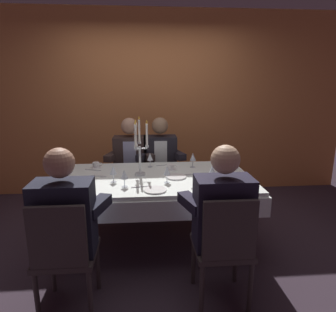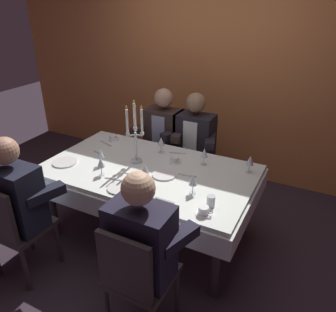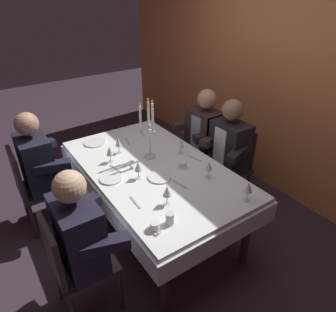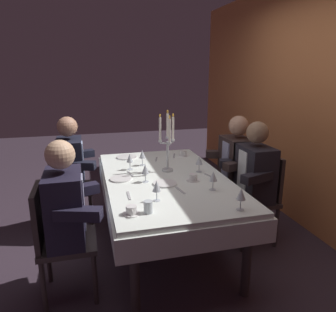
# 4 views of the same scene
# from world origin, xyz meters

# --- Properties ---
(ground_plane) EXTENTS (12.00, 12.00, 0.00)m
(ground_plane) POSITION_xyz_m (0.00, 0.00, 0.00)
(ground_plane) COLOR #372A35
(back_wall) EXTENTS (6.00, 0.12, 2.70)m
(back_wall) POSITION_xyz_m (0.00, 1.66, 1.35)
(back_wall) COLOR #D47C45
(back_wall) RESTS_ON ground_plane
(dining_table) EXTENTS (1.94, 1.14, 0.74)m
(dining_table) POSITION_xyz_m (0.00, 0.00, 0.62)
(dining_table) COLOR white
(dining_table) RESTS_ON ground_plane
(candelabra) EXTENTS (0.15, 0.17, 0.60)m
(candelabra) POSITION_xyz_m (-0.17, 0.06, 1.01)
(candelabra) COLOR silver
(candelabra) RESTS_ON dining_table
(dinner_plate_0) EXTENTS (0.23, 0.23, 0.01)m
(dinner_plate_0) POSITION_xyz_m (-0.75, -0.26, 0.75)
(dinner_plate_0) COLOR white
(dinner_plate_0) RESTS_ON dining_table
(dinner_plate_1) EXTENTS (0.20, 0.20, 0.01)m
(dinner_plate_1) POSITION_xyz_m (-0.03, -0.41, 0.75)
(dinner_plate_1) COLOR white
(dinner_plate_1) RESTS_ON dining_table
(dinner_plate_2) EXTENTS (0.21, 0.21, 0.01)m
(dinner_plate_2) POSITION_xyz_m (0.19, -0.05, 0.75)
(dinner_plate_2) COLOR white
(dinner_plate_2) RESTS_ON dining_table
(wine_glass_0) EXTENTS (0.07, 0.07, 0.16)m
(wine_glass_0) POSITION_xyz_m (-0.06, 0.35, 0.86)
(wine_glass_0) COLOR silver
(wine_glass_0) RESTS_ON dining_table
(wine_glass_1) EXTENTS (0.07, 0.07, 0.16)m
(wine_glass_1) POSITION_xyz_m (0.84, 0.34, 0.85)
(wine_glass_1) COLOR silver
(wine_glass_1) RESTS_ON dining_table
(wine_glass_2) EXTENTS (0.07, 0.07, 0.16)m
(wine_glass_2) POSITION_xyz_m (0.42, 0.30, 0.85)
(wine_glass_2) COLOR silver
(wine_glass_2) RESTS_ON dining_table
(wine_glass_3) EXTENTS (0.07, 0.07, 0.16)m
(wine_glass_3) POSITION_xyz_m (-0.30, -0.29, 0.85)
(wine_glass_3) COLOR silver
(wine_glass_3) RESTS_ON dining_table
(wine_glass_4) EXTENTS (0.07, 0.07, 0.16)m
(wine_glass_4) POSITION_xyz_m (0.53, -0.20, 0.85)
(wine_glass_4) COLOR silver
(wine_glass_4) RESTS_ON dining_table
(wine_glass_5) EXTENTS (0.07, 0.07, 0.16)m
(wine_glass_5) POSITION_xyz_m (0.09, -0.21, 0.85)
(wine_glass_5) COLOR silver
(wine_glass_5) RESTS_ON dining_table
(wine_glass_6) EXTENTS (0.07, 0.07, 0.16)m
(wine_glass_6) POSITION_xyz_m (-0.42, -0.14, 0.85)
(wine_glass_6) COLOR silver
(wine_glass_6) RESTS_ON dining_table
(water_tumbler_0) EXTENTS (0.06, 0.06, 0.09)m
(water_tumbler_0) POSITION_xyz_m (0.72, -0.30, 0.78)
(water_tumbler_0) COLOR silver
(water_tumbler_0) RESTS_ON dining_table
(coffee_cup_0) EXTENTS (0.13, 0.12, 0.06)m
(coffee_cup_0) POSITION_xyz_m (-0.66, 0.38, 0.77)
(coffee_cup_0) COLOR white
(coffee_cup_0) RESTS_ON dining_table
(coffee_cup_1) EXTENTS (0.13, 0.12, 0.06)m
(coffee_cup_1) POSITION_xyz_m (0.71, -0.42, 0.77)
(coffee_cup_1) COLOR white
(coffee_cup_1) RESTS_ON dining_table
(coffee_cup_2) EXTENTS (0.13, 0.12, 0.06)m
(coffee_cup_2) POSITION_xyz_m (0.16, 0.22, 0.77)
(coffee_cup_2) COLOR white
(coffee_cup_2) RESTS_ON dining_table
(fork_0) EXTENTS (0.17, 0.02, 0.01)m
(fork_0) POSITION_xyz_m (0.38, -0.40, 0.74)
(fork_0) COLOR #B7B7BC
(fork_0) RESTS_ON dining_table
(fork_1) EXTENTS (0.17, 0.05, 0.01)m
(fork_1) POSITION_xyz_m (-0.16, -0.31, 0.74)
(fork_1) COLOR #B7B7BC
(fork_1) RESTS_ON dining_table
(spoon_2) EXTENTS (0.17, 0.04, 0.01)m
(spoon_2) POSITION_xyz_m (0.37, 0.04, 0.74)
(spoon_2) COLOR #B7B7BC
(spoon_2) RESTS_ON dining_table
(knife_3) EXTENTS (0.19, 0.08, 0.01)m
(knife_3) POSITION_xyz_m (-0.68, 0.28, 0.74)
(knife_3) COLOR #B7B7BC
(knife_3) RESTS_ON dining_table
(spoon_4) EXTENTS (0.17, 0.06, 0.01)m
(spoon_4) POSITION_xyz_m (0.10, 0.41, 0.74)
(spoon_4) COLOR #B7B7BC
(spoon_4) RESTS_ON dining_table
(fork_5) EXTENTS (0.17, 0.06, 0.01)m
(fork_5) POSITION_xyz_m (-0.59, 0.05, 0.74)
(fork_5) COLOR #B7B7BC
(fork_5) RESTS_ON dining_table
(seated_diner_0) EXTENTS (0.63, 0.48, 1.24)m
(seated_diner_0) POSITION_xyz_m (-0.70, -0.89, 0.74)
(seated_diner_0) COLOR #342B2B
(seated_diner_0) RESTS_ON ground_plane
(seated_diner_1) EXTENTS (0.63, 0.48, 1.24)m
(seated_diner_1) POSITION_xyz_m (-0.30, 0.89, 0.74)
(seated_diner_1) COLOR #342B2B
(seated_diner_1) RESTS_ON ground_plane
(seated_diner_2) EXTENTS (0.63, 0.48, 1.24)m
(seated_diner_2) POSITION_xyz_m (0.09, 0.89, 0.74)
(seated_diner_2) COLOR #342B2B
(seated_diner_2) RESTS_ON ground_plane
(seated_diner_3) EXTENTS (0.63, 0.48, 1.24)m
(seated_diner_3) POSITION_xyz_m (0.45, -0.89, 0.74)
(seated_diner_3) COLOR #342B2B
(seated_diner_3) RESTS_ON ground_plane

